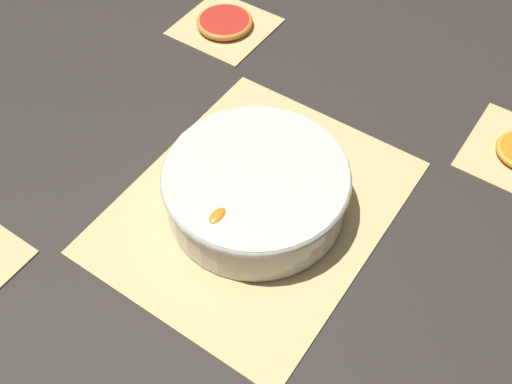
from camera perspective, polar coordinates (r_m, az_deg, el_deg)
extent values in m
plane|color=#2D2823|center=(0.85, 0.00, -1.43)|extent=(6.00, 6.00, 0.00)
cube|color=#D6B775|center=(0.84, 0.00, -1.31)|extent=(0.42, 0.34, 0.01)
cube|color=#3D2D19|center=(0.77, -7.16, -9.55)|extent=(0.01, 0.34, 0.00)
cube|color=#3D2D19|center=(0.79, -5.23, -7.35)|extent=(0.01, 0.34, 0.00)
cube|color=#3D2D19|center=(0.80, -3.40, -5.23)|extent=(0.01, 0.34, 0.00)
cube|color=#3D2D19|center=(0.82, -1.66, -3.19)|extent=(0.01, 0.34, 0.00)
cube|color=#3D2D19|center=(0.84, 0.00, -1.24)|extent=(0.01, 0.34, 0.00)
cube|color=#3D2D19|center=(0.86, 1.58, 0.62)|extent=(0.01, 0.34, 0.00)
cube|color=#3D2D19|center=(0.89, 3.07, 2.39)|extent=(0.01, 0.34, 0.00)
cube|color=#3D2D19|center=(0.91, 4.50, 4.06)|extent=(0.01, 0.34, 0.00)
cube|color=#3D2D19|center=(0.94, 5.85, 5.63)|extent=(0.01, 0.34, 0.00)
cube|color=#D6B775|center=(1.14, -2.99, 15.50)|extent=(0.16, 0.16, 0.01)
cube|color=#3D2D19|center=(1.11, -4.51, 14.31)|extent=(0.00, 0.16, 0.00)
cube|color=#3D2D19|center=(1.13, -3.49, 15.16)|extent=(0.00, 0.16, 0.00)
cube|color=#3D2D19|center=(1.15, -2.50, 15.97)|extent=(0.00, 0.16, 0.00)
cube|color=#3D2D19|center=(1.17, -1.54, 16.75)|extent=(0.00, 0.16, 0.00)
cylinder|color=silver|center=(0.81, 0.00, 0.31)|extent=(0.25, 0.25, 0.07)
torus|color=silver|center=(0.79, 0.00, 1.58)|extent=(0.25, 0.25, 0.01)
cylinder|color=beige|center=(0.75, 3.39, -3.89)|extent=(0.03, 0.03, 0.01)
cylinder|color=beige|center=(0.80, -3.61, 0.47)|extent=(0.03, 0.03, 0.01)
cylinder|color=beige|center=(0.83, 3.34, 1.77)|extent=(0.03, 0.03, 0.01)
cylinder|color=beige|center=(0.78, -0.49, -4.99)|extent=(0.03, 0.03, 0.01)
cylinder|color=beige|center=(0.79, -0.78, 1.60)|extent=(0.02, 0.02, 0.01)
cylinder|color=beige|center=(0.83, -5.68, 0.93)|extent=(0.03, 0.03, 0.01)
cylinder|color=beige|center=(0.78, -0.38, -2.18)|extent=(0.03, 0.03, 0.01)
cylinder|color=beige|center=(0.78, 3.14, -4.80)|extent=(0.03, 0.03, 0.01)
cylinder|color=beige|center=(0.79, 3.71, -2.55)|extent=(0.03, 0.03, 0.01)
cylinder|color=beige|center=(0.88, -2.13, 3.62)|extent=(0.02, 0.02, 0.01)
cylinder|color=beige|center=(0.86, 0.12, 4.47)|extent=(0.03, 0.03, 0.01)
cube|color=beige|center=(0.83, 4.91, 3.18)|extent=(0.03, 0.03, 0.03)
cube|color=beige|center=(0.86, -4.60, 4.46)|extent=(0.03, 0.03, 0.03)
cube|color=beige|center=(0.80, -6.70, -1.96)|extent=(0.03, 0.03, 0.03)
cube|color=beige|center=(0.81, -1.35, -0.13)|extent=(0.03, 0.03, 0.03)
cube|color=beige|center=(0.81, 6.20, -0.46)|extent=(0.02, 0.02, 0.02)
cube|color=beige|center=(0.82, 0.45, 2.79)|extent=(0.03, 0.03, 0.03)
cube|color=beige|center=(0.84, 0.18, 0.30)|extent=(0.03, 0.03, 0.03)
cube|color=beige|center=(0.87, 0.93, 6.12)|extent=(0.02, 0.02, 0.02)
cube|color=beige|center=(0.83, -3.10, 0.69)|extent=(0.02, 0.02, 0.02)
cube|color=beige|center=(0.87, 2.21, 3.26)|extent=(0.03, 0.03, 0.03)
ellipsoid|color=orange|center=(0.75, -3.73, -2.44)|extent=(0.04, 0.02, 0.02)
ellipsoid|color=orange|center=(0.84, -2.91, 4.44)|extent=(0.03, 0.02, 0.01)
ellipsoid|color=red|center=(0.79, 5.24, -1.46)|extent=(0.03, 0.01, 0.01)
ellipsoid|color=orange|center=(0.83, 1.28, 4.75)|extent=(0.04, 0.02, 0.02)
cylinder|color=red|center=(1.13, -3.01, 15.86)|extent=(0.09, 0.09, 0.01)
torus|color=orange|center=(1.13, -3.01, 15.86)|extent=(0.10, 0.10, 0.01)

